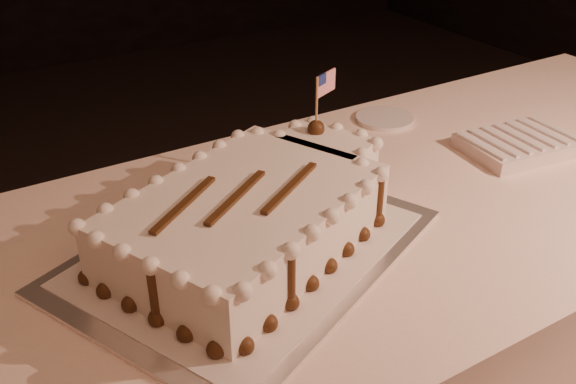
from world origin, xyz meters
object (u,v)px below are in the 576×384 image
sheet_cake (257,213)px  napkin_stack (517,144)px  side_plate (385,119)px  banquet_table (307,376)px  cake_board (247,250)px

sheet_cake → napkin_stack: size_ratio=2.35×
napkin_stack → side_plate: size_ratio=1.77×
banquet_table → napkin_stack: 0.67m
cake_board → sheet_cake: (0.03, 0.01, 0.06)m
banquet_table → cake_board: size_ratio=4.16×
banquet_table → cake_board: cake_board is taller
banquet_table → napkin_stack: bearing=1.1°
banquet_table → sheet_cake: sheet_cake is taller
cake_board → sheet_cake: 0.07m
cake_board → side_plate: bearing=5.6°
cake_board → side_plate: side_plate is taller
side_plate → napkin_stack: bearing=-63.1°
side_plate → sheet_cake: bearing=-150.0°
banquet_table → napkin_stack: (0.54, 0.01, 0.39)m
banquet_table → napkin_stack: napkin_stack is taller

